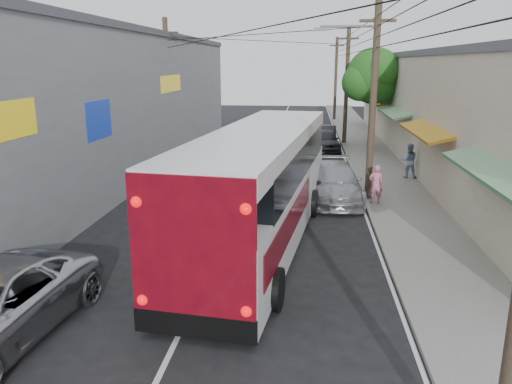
# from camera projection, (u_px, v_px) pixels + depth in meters

# --- Properties ---
(ground) EXTENTS (120.00, 120.00, 0.00)m
(ground) POSITION_uv_depth(u_px,v_px,m) (155.00, 384.00, 9.03)
(ground) COLOR black
(ground) RESTS_ON ground
(sidewalk) EXTENTS (3.00, 80.00, 0.12)m
(sidewalk) POSITION_uv_depth(u_px,v_px,m) (377.00, 166.00, 27.60)
(sidewalk) COLOR slate
(sidewalk) RESTS_ON ground
(building_right) EXTENTS (7.09, 40.00, 6.25)m
(building_right) POSITION_uv_depth(u_px,v_px,m) (456.00, 108.00, 28.30)
(building_right) COLOR beige
(building_right) RESTS_ON ground
(building_left) EXTENTS (7.20, 36.00, 7.25)m
(building_left) POSITION_uv_depth(u_px,v_px,m) (97.00, 101.00, 26.28)
(building_left) COLOR gray
(building_left) RESTS_ON ground
(utility_poles) EXTENTS (11.80, 45.28, 8.00)m
(utility_poles) POSITION_uv_depth(u_px,v_px,m) (318.00, 91.00, 27.23)
(utility_poles) COLOR #473828
(utility_poles) RESTS_ON ground
(street_tree) EXTENTS (4.40, 4.00, 6.60)m
(street_tree) POSITION_uv_depth(u_px,v_px,m) (375.00, 78.00, 32.19)
(street_tree) COLOR #3F2B19
(street_tree) RESTS_ON ground
(coach_bus) EXTENTS (4.13, 12.88, 3.65)m
(coach_bus) POSITION_uv_depth(u_px,v_px,m) (262.00, 185.00, 15.78)
(coach_bus) COLOR silver
(coach_bus) RESTS_ON ground
(parked_suv) EXTENTS (2.35, 5.29, 1.51)m
(parked_suv) POSITION_uv_depth(u_px,v_px,m) (335.00, 182.00, 20.96)
(parked_suv) COLOR #9E9EA6
(parked_suv) RESTS_ON ground
(parked_car_mid) EXTENTS (1.99, 4.22, 1.40)m
(parked_car_mid) POSITION_uv_depth(u_px,v_px,m) (326.00, 140.00, 32.77)
(parked_car_mid) COLOR #26252A
(parked_car_mid) RESTS_ON ground
(parked_car_far) EXTENTS (1.56, 4.28, 1.40)m
(parked_car_far) POSITION_uv_depth(u_px,v_px,m) (325.00, 136.00, 34.45)
(parked_car_far) COLOR black
(parked_car_far) RESTS_ON ground
(pedestrian_near) EXTENTS (0.59, 0.41, 1.58)m
(pedestrian_near) POSITION_uv_depth(u_px,v_px,m) (376.00, 184.00, 20.01)
(pedestrian_near) COLOR #BF6580
(pedestrian_near) RESTS_ON sidewalk
(pedestrian_far) EXTENTS (0.84, 0.66, 1.70)m
(pedestrian_far) POSITION_uv_depth(u_px,v_px,m) (409.00, 161.00, 24.47)
(pedestrian_far) COLOR #829FBD
(pedestrian_far) RESTS_ON sidewalk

